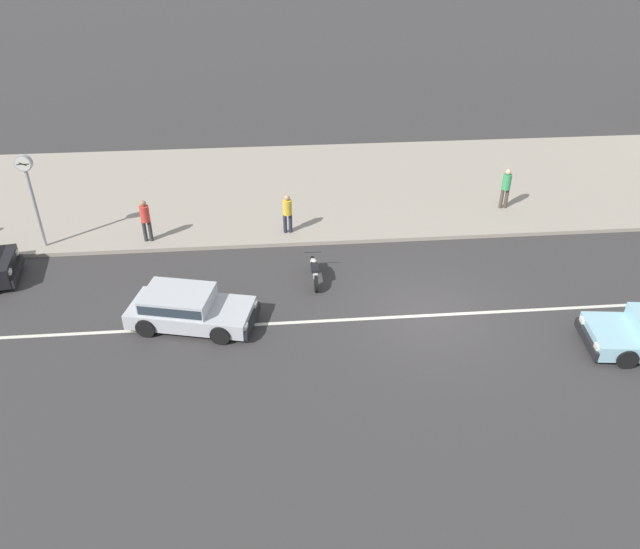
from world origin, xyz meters
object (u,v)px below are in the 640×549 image
Objects in this scene: motorcycle_1 at (314,270)px; street_clock at (29,181)px; pedestrian_mid_kerb at (145,218)px; pedestrian_near_clock at (287,211)px; pedestrian_far_end at (506,186)px; hatchback_silver_1 at (187,307)px.

street_clock reaches higher than motorcycle_1.
pedestrian_mid_kerb is (3.71, 0.05, -1.59)m from street_clock.
street_clock is at bearing -178.34° from pedestrian_near_clock.
pedestrian_near_clock is at bearing 1.66° from street_clock.
motorcycle_1 is 10.33m from street_clock.
pedestrian_far_end is (8.08, 4.58, 0.71)m from motorcycle_1.
pedestrian_mid_kerb reaches higher than motorcycle_1.
street_clock is at bearing 138.07° from hatchback_silver_1.
pedestrian_near_clock reaches higher than hatchback_silver_1.
hatchback_silver_1 is 4.51m from motorcycle_1.
pedestrian_mid_kerb reaches higher than pedestrian_near_clock.
motorcycle_1 is (4.02, 2.05, -0.17)m from hatchback_silver_1.
motorcycle_1 is 3.38m from pedestrian_near_clock.
street_clock is 9.04m from pedestrian_near_clock.
pedestrian_mid_kerb is (-1.89, 5.08, 0.51)m from hatchback_silver_1.
street_clock is at bearing -174.83° from pedestrian_far_end.
hatchback_silver_1 is at bearing -152.95° from motorcycle_1.
hatchback_silver_1 is at bearing -121.75° from pedestrian_near_clock.
pedestrian_far_end is at bearing 6.32° from pedestrian_mid_kerb.
hatchback_silver_1 reaches higher than motorcycle_1.
pedestrian_mid_kerb is at bearing 152.83° from motorcycle_1.
hatchback_silver_1 is 2.49× the size of pedestrian_mid_kerb.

